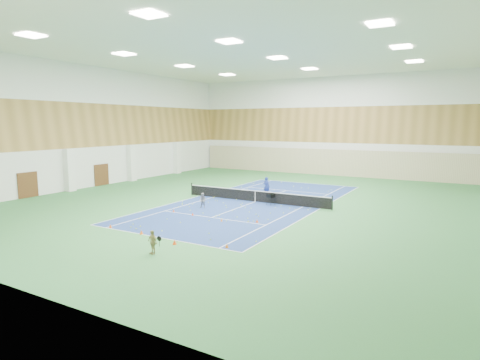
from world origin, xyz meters
name	(u,v)px	position (x,y,z in m)	size (l,w,h in m)	color
ground	(255,202)	(0.00, 0.00, 0.00)	(40.00, 40.00, 0.00)	#2F6F38
room_shell	(256,128)	(0.00, 0.00, 6.00)	(36.00, 40.00, 12.00)	white
wood_cladding	(256,102)	(0.00, 0.00, 8.00)	(36.00, 40.00, 8.00)	#A0793B
ceiling_light_grid	(256,51)	(0.00, 0.00, 11.92)	(21.40, 25.40, 0.06)	white
court_surface	(255,202)	(0.00, 0.00, 0.01)	(10.97, 23.77, 0.01)	navy
tennis_balls_scatter	(255,201)	(0.00, 0.00, 0.05)	(10.57, 22.77, 0.07)	#CFF329
tennis_net	(255,195)	(0.00, 0.00, 0.55)	(12.80, 0.10, 1.10)	black
back_curtain	(329,162)	(0.00, 19.75, 1.60)	(35.40, 0.16, 3.20)	#C6B793
door_left_a	(28,185)	(-17.92, -8.00, 1.10)	(0.08, 1.80, 2.20)	#593319
door_left_b	(102,175)	(-17.92, 0.00, 1.10)	(0.08, 1.80, 2.20)	#593319
coach	(266,186)	(-0.39, 2.88, 0.85)	(0.62, 0.41, 1.70)	navy
child_court	(203,201)	(-2.30, -4.12, 0.58)	(0.56, 0.44, 1.16)	gray
child_apron	(152,242)	(1.77, -14.21, 0.60)	(0.70, 0.29, 1.20)	tan
ball_cart	(271,199)	(1.69, -0.60, 0.46)	(0.53, 0.53, 0.92)	black
cone_svc_a	(174,211)	(-3.39, -6.27, 0.09)	(0.17, 0.17, 0.19)	#DD3D0B
cone_svc_b	(193,214)	(-1.50, -6.52, 0.10)	(0.18, 0.18, 0.19)	#FE410D
cone_svc_c	(222,220)	(1.17, -6.97, 0.09)	(0.17, 0.17, 0.19)	#D6670B
cone_svc_d	(257,221)	(3.32, -6.09, 0.11)	(0.20, 0.20, 0.22)	#F3470C
cone_base_a	(110,226)	(-3.88, -11.73, 0.11)	(0.20, 0.20, 0.22)	#DC4D0B
cone_base_b	(141,232)	(-1.22, -11.85, 0.12)	(0.22, 0.22, 0.24)	#F25B0C
cone_base_c	(175,242)	(1.70, -12.45, 0.13)	(0.23, 0.23, 0.25)	#FF430D
cone_base_d	(227,246)	(4.41, -11.57, 0.11)	(0.20, 0.20, 0.22)	orange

